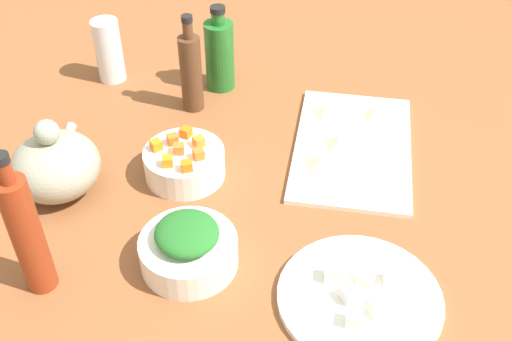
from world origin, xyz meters
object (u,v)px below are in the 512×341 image
bowl_greens (189,252)px  teapot (56,165)px  bottle_0 (27,234)px  bottle_2 (191,71)px  bowl_carrots (185,163)px  cutting_board (353,147)px  bottle_1 (220,54)px  plate_tofu (360,298)px  drinking_glass_0 (109,51)px

bowl_greens → teapot: (13.86, 26.26, 3.21)cm
bottle_0 → bottle_2: 51.09cm
bowl_carrots → teapot: (-6.91, 20.95, 3.04)cm
cutting_board → bottle_1: (19.00, 29.15, 7.49)cm
bottle_2 → bottle_0: bearing=165.4°
bowl_greens → bottle_1: bearing=4.6°
cutting_board → bottle_0: (-39.25, 46.30, 10.38)cm
plate_tofu → bottle_1: bottle_1 is taller
bottle_1 → drinking_glass_0: (-0.03, 24.59, -1.00)cm
bowl_carrots → cutting_board: bearing=-69.1°
cutting_board → teapot: teapot is taller
bowl_greens → drinking_glass_0: (51.34, 28.72, 4.43)cm
bowl_greens → drinking_glass_0: 58.99cm
teapot → bottle_1: 43.60cm
bowl_carrots → bottle_2: bearing=8.1°
bottle_0 → drinking_glass_0: size_ratio=1.80×
bowl_greens → bowl_carrots: bearing=14.3°
cutting_board → bowl_carrots: bowl_carrots is taller
plate_tofu → bottle_0: (-2.99, 47.76, 10.28)cm
cutting_board → bottle_2: bottle_2 is taller
bottle_2 → drinking_glass_0: bearing=66.5°
plate_tofu → bowl_carrots: bowl_carrots is taller
bowl_carrots → bottle_0: size_ratio=0.58×
teapot → drinking_glass_0: 37.58cm
bottle_2 → drinking_glass_0: 22.23cm
bottle_0 → bottle_2: (49.39, -12.89, -2.18)cm
plate_tofu → bottle_0: 48.95cm
bowl_carrots → drinking_glass_0: drinking_glass_0 is taller
plate_tofu → bowl_greens: (3.90, 26.48, 1.97)cm
plate_tofu → bowl_carrots: 40.29cm
plate_tofu → bottle_0: bearing=93.6°
bottle_0 → drinking_glass_0: bottle_0 is taller
drinking_glass_0 → cutting_board: bearing=-109.4°
bowl_carrots → drinking_glass_0: 38.74cm
plate_tofu → bowl_carrots: size_ratio=1.68×
cutting_board → bowl_carrots: bearing=110.9°
bowl_carrots → bottle_1: (30.59, -1.17, 5.26)cm
cutting_board → bowl_greens: size_ratio=2.30×
bottle_0 → bottle_1: bottle_0 is taller
plate_tofu → teapot: teapot is taller
bowl_carrots → teapot: bearing=108.3°
bowl_carrots → drinking_glass_0: bearing=37.5°
cutting_board → bottle_0: size_ratio=1.39×
teapot → bottle_2: bearing=-32.0°
bowl_greens → bowl_carrots: (20.77, 5.31, 0.17)cm
bottle_0 → drinking_glass_0: 58.83cm
bottle_2 → drinking_glass_0: (8.84, 20.33, -1.71)cm
plate_tofu → drinking_glass_0: drinking_glass_0 is taller
bowl_carrots → teapot: teapot is taller
bowl_greens → teapot: teapot is taller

